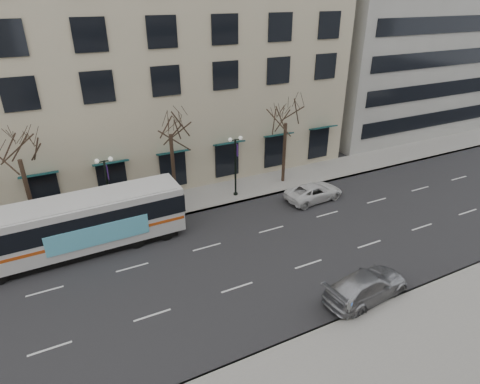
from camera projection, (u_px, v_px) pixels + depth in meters
ground at (221, 266)px, 25.03m from camera, size 160.00×160.00×0.00m
sidewalk_far at (232, 191)px, 34.20m from camera, size 80.00×4.00×0.15m
building_hotel at (102, 34)px, 35.70m from camera, size 40.00×20.00×24.00m
tree_far_left at (16, 146)px, 25.10m from camera, size 3.60×3.60×8.34m
tree_far_mid at (169, 122)px, 29.00m from camera, size 3.60×3.60×8.55m
tree_far_right at (286, 112)px, 33.20m from camera, size 3.60×3.60×8.06m
lamp_post_left at (108, 188)px, 28.30m from camera, size 1.22×0.45×5.21m
lamp_post_right at (236, 164)px, 32.28m from camera, size 1.22×0.45×5.21m
city_bus at (77, 224)px, 25.61m from camera, size 13.80×3.32×3.72m
silver_car at (367, 286)px, 22.14m from camera, size 5.54×2.70×1.55m
white_pickup at (314, 192)px, 32.74m from camera, size 5.07×2.60×1.37m
pay_station at (350, 306)px, 20.25m from camera, size 0.33×0.28×1.31m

